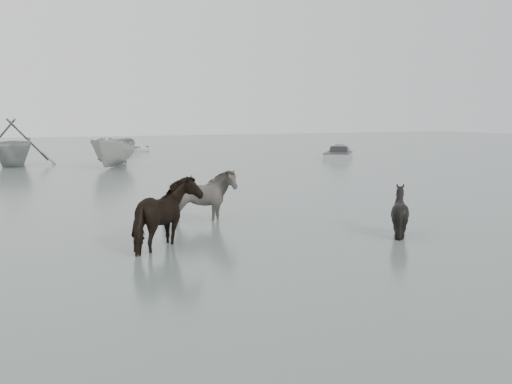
# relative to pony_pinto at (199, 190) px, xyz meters

# --- Properties ---
(ground) EXTENTS (140.00, 140.00, 0.00)m
(ground) POSITION_rel_pony_pinto_xyz_m (-0.42, -2.22, -0.83)
(ground) COLOR #586861
(ground) RESTS_ON ground
(pony_pinto) EXTENTS (2.15, 1.41, 1.67)m
(pony_pinto) POSITION_rel_pony_pinto_xyz_m (0.00, 0.00, 0.00)
(pony_pinto) COLOR black
(pony_pinto) RESTS_ON ground
(pony_dark) EXTENTS (1.98, 2.12, 1.72)m
(pony_dark) POSITION_rel_pony_pinto_xyz_m (-1.81, -2.96, 0.03)
(pony_dark) COLOR black
(pony_dark) RESTS_ON ground
(pony_black) EXTENTS (1.47, 1.36, 1.42)m
(pony_black) POSITION_rel_pony_pinto_xyz_m (3.64, -3.84, -0.12)
(pony_black) COLOR black
(pony_black) RESTS_ON ground
(rowboat_trail) EXTENTS (5.25, 5.85, 2.77)m
(rowboat_trail) POSITION_rel_pony_pinto_xyz_m (-2.58, 21.92, 0.55)
(rowboat_trail) COLOR gray
(rowboat_trail) RESTS_ON ground
(boat_small) EXTENTS (3.96, 4.84, 1.79)m
(boat_small) POSITION_rel_pony_pinto_xyz_m (2.28, 18.70, 0.06)
(boat_small) COLOR #A2A29E
(boat_small) RESTS_ON ground
(skiff_port) EXTENTS (4.09, 4.52, 0.75)m
(skiff_port) POSITION_rel_pony_pinto_xyz_m (17.06, 19.25, -0.46)
(skiff_port) COLOR gray
(skiff_port) RESTS_ON ground
(skiff_mid) EXTENTS (4.05, 4.48, 0.75)m
(skiff_mid) POSITION_rel_pony_pinto_xyz_m (6.74, 33.50, -0.46)
(skiff_mid) COLOR #9C9F9C
(skiff_mid) RESTS_ON ground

